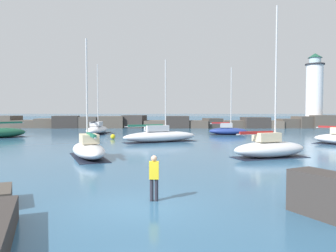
% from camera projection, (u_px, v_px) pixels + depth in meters
% --- Properties ---
extents(ground_plane, '(600.00, 600.00, 0.00)m').
position_uv_depth(ground_plane, '(142.00, 206.00, 11.67)').
color(ground_plane, '#336084').
extents(open_sea_beyond, '(400.00, 116.00, 0.01)m').
position_uv_depth(open_sea_beyond, '(167.00, 119.00, 123.84)').
color(open_sea_beyond, '#235175').
rests_on(open_sea_beyond, ground).
extents(breakwater_jetty, '(65.68, 6.66, 2.48)m').
position_uv_depth(breakwater_jetty, '(161.00, 123.00, 63.83)').
color(breakwater_jetty, '#4C443D').
rests_on(breakwater_jetty, ground).
extents(lighthouse, '(4.28, 4.28, 14.64)m').
position_uv_depth(lighthouse, '(316.00, 95.00, 64.62)').
color(lighthouse, gray).
rests_on(lighthouse, ground).
extents(foreground_rocks, '(17.85, 7.62, 1.42)m').
position_uv_depth(foreground_rocks, '(129.00, 212.00, 9.50)').
color(foreground_rocks, brown).
rests_on(foreground_rocks, ground).
extents(sailboat_moored_0, '(5.31, 2.16, 9.35)m').
position_uv_depth(sailboat_moored_0, '(229.00, 130.00, 45.55)').
color(sailboat_moored_0, navy).
rests_on(sailboat_moored_0, ground).
extents(sailboat_moored_1, '(8.41, 5.25, 8.86)m').
position_uv_depth(sailboat_moored_1, '(161.00, 136.00, 35.22)').
color(sailboat_moored_1, white).
rests_on(sailboat_moored_1, ground).
extents(sailboat_moored_2, '(5.92, 5.64, 7.77)m').
position_uv_depth(sailboat_moored_2, '(3.00, 133.00, 40.77)').
color(sailboat_moored_2, '#195138').
rests_on(sailboat_moored_2, ground).
extents(sailboat_moored_3, '(2.71, 7.80, 10.11)m').
position_uv_depth(sailboat_moored_3, '(99.00, 129.00, 47.32)').
color(sailboat_moored_3, white).
rests_on(sailboat_moored_3, ground).
extents(sailboat_moored_5, '(4.33, 6.60, 8.61)m').
position_uv_depth(sailboat_moored_5, '(90.00, 149.00, 23.60)').
color(sailboat_moored_5, white).
rests_on(sailboat_moored_5, ground).
extents(sailboat_moored_6, '(6.14, 3.85, 10.91)m').
position_uv_depth(sailboat_moored_6, '(271.00, 148.00, 23.69)').
color(sailboat_moored_6, silver).
rests_on(sailboat_moored_6, ground).
extents(mooring_buoy_orange_near, '(0.51, 0.51, 0.71)m').
position_uv_depth(mooring_buoy_orange_near, '(99.00, 141.00, 33.86)').
color(mooring_buoy_orange_near, yellow).
rests_on(mooring_buoy_orange_near, ground).
extents(mooring_buoy_far_side, '(0.58, 0.58, 0.78)m').
position_uv_depth(mooring_buoy_far_side, '(114.00, 137.00, 38.96)').
color(mooring_buoy_far_side, yellow).
rests_on(mooring_buoy_far_side, ground).
extents(person_on_rocks, '(0.36, 0.23, 1.73)m').
position_uv_depth(person_on_rocks, '(155.00, 175.00, 12.30)').
color(person_on_rocks, '#282833').
rests_on(person_on_rocks, ground).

